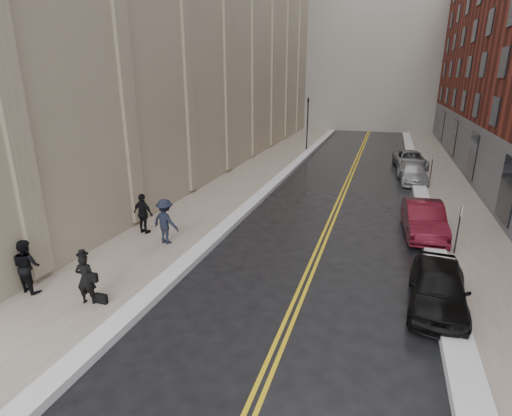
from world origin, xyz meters
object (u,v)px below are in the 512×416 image
Objects in this scene: car_black at (438,287)px; car_silver_near at (413,173)px; pedestrian_a at (27,266)px; car_silver_far at (410,160)px; pedestrian_c at (143,214)px; pedestrian_main at (86,279)px; pedestrian_b at (165,221)px; car_maroon at (424,219)px.

car_black reaches higher than car_silver_near.
pedestrian_a is at bearing -161.57° from car_black.
car_silver_far is 28.23m from pedestrian_a.
car_silver_far is 2.61× the size of pedestrian_c.
pedestrian_main is 0.90× the size of pedestrian_c.
pedestrian_a is 0.93× the size of pedestrian_b.
pedestrian_a is at bearing -127.84° from car_silver_near.
pedestrian_b is at bearing -104.89° from pedestrian_a.
pedestrian_b is at bearing -104.30° from pedestrian_main.
car_maroon is at bearing -149.49° from pedestrian_c.
car_silver_far is 22.69m from pedestrian_b.
car_maroon is at bearing -96.64° from car_silver_far.
pedestrian_a is at bearing 94.72° from pedestrian_c.
car_black reaches higher than car_silver_far.
car_black is 2.15× the size of pedestrian_b.
pedestrian_main is at bearing 103.19° from pedestrian_b.
car_maroon is 11.79m from pedestrian_b.
car_black is 0.87× the size of car_silver_far.
pedestrian_a is at bearing 77.72° from pedestrian_b.
pedestrian_a is 5.82m from pedestrian_c.
pedestrian_c is (-12.29, -4.17, 0.33)m from car_maroon.
car_black is at bearing -96.64° from car_silver_far.
car_maroon is at bearing -152.25° from pedestrian_main.
car_silver_near is at bearing 86.18° from car_maroon.
car_silver_near is 2.32× the size of pedestrian_c.
car_maroon is 15.10m from car_silver_far.
car_silver_far is (0.00, 21.65, -0.04)m from car_black.
pedestrian_main is (-10.61, -20.32, 0.36)m from car_silver_near.
pedestrian_b reaches higher than car_maroon.
car_silver_near is at bearing 93.77° from car_black.
car_silver_far is 2.67× the size of pedestrian_a.
pedestrian_c is (-12.29, 2.38, 0.37)m from car_black.
pedestrian_main reaches higher than car_silver_near.
pedestrian_c reaches higher than car_silver_far.
car_black is at bearing -176.79° from pedestrian_b.
car_silver_near is 22.93m from pedestrian_main.
pedestrian_c is at bearing -135.45° from car_silver_near.
pedestrian_a is at bearing -16.06° from pedestrian_main.
car_silver_far is 2.48× the size of pedestrian_b.
car_maroon is 0.94× the size of car_silver_far.
car_silver_far is at bearing 84.80° from car_silver_near.
car_maroon is 2.74× the size of pedestrian_main.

